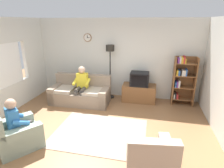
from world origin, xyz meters
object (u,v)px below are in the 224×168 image
at_px(armchair_near_bookshelf, 150,160).
at_px(floor_lamp, 110,57).
at_px(person_in_left_armchair, 18,121).
at_px(armchair_near_window, 16,135).
at_px(couch, 81,94).
at_px(person_on_couch, 81,84).
at_px(tv, 140,79).
at_px(bookshelf, 182,79).
at_px(tv_stand, 139,93).

bearing_deg(armchair_near_bookshelf, floor_lamp, 114.03).
bearing_deg(person_in_left_armchair, armchair_near_window, -127.39).
bearing_deg(couch, person_on_couch, -50.10).
distance_m(tv, armchair_near_window, 3.87).
bearing_deg(armchair_near_window, couch, 79.43).
bearing_deg(bookshelf, armchair_near_window, -139.60).
height_order(tv_stand, armchair_near_window, armchair_near_window).
relative_size(couch, tv, 3.20).
relative_size(person_on_couch, person_in_left_armchair, 1.11).
relative_size(tv, person_in_left_armchair, 0.54).
xyz_separation_m(tv_stand, tv, (0.00, -0.02, 0.50)).
height_order(floor_lamp, armchair_near_bookshelf, floor_lamp).
relative_size(tv_stand, armchair_near_window, 0.93).
height_order(tv, person_on_couch, person_on_couch).
relative_size(tv_stand, armchair_near_bookshelf, 1.12).
bearing_deg(floor_lamp, person_on_couch, -134.69).
xyz_separation_m(armchair_near_bookshelf, person_in_left_armchair, (-2.74, 0.21, 0.32)).
relative_size(couch, tv_stand, 1.75).
height_order(couch, person_in_left_armchair, person_in_left_armchair).
xyz_separation_m(couch, tv_stand, (1.88, 0.56, -0.03)).
relative_size(bookshelf, armchair_near_window, 1.34).
bearing_deg(couch, tv_stand, 16.64).
relative_size(armchair_near_bookshelf, person_in_left_armchair, 0.88).
relative_size(couch, person_on_couch, 1.55).
bearing_deg(armchair_near_bookshelf, person_in_left_armchair, 175.61).
bearing_deg(tv_stand, floor_lamp, 174.47).
xyz_separation_m(couch, person_on_couch, (0.09, -0.11, 0.39)).
height_order(floor_lamp, armchair_near_window, floor_lamp).
relative_size(couch, armchair_near_window, 1.62).
xyz_separation_m(tv, floor_lamp, (-1.02, 0.12, 0.66)).
bearing_deg(bookshelf, couch, -168.90).
relative_size(armchair_near_window, armchair_near_bookshelf, 1.21).
xyz_separation_m(couch, person_in_left_armchair, (-0.41, -2.44, 0.29)).
relative_size(tv, person_on_couch, 0.48).
xyz_separation_m(bookshelf, person_in_left_armchair, (-3.63, -3.07, -0.24)).
bearing_deg(tv, floor_lamp, 173.11).
height_order(couch, floor_lamp, floor_lamp).
xyz_separation_m(floor_lamp, person_on_couch, (-0.76, -0.77, -0.75)).
bearing_deg(person_on_couch, tv, 19.92).
xyz_separation_m(bookshelf, armchair_near_bookshelf, (-0.89, -3.28, -0.55)).
xyz_separation_m(couch, armchair_near_bookshelf, (2.33, -2.65, -0.02)).
height_order(couch, tv_stand, couch).
bearing_deg(armchair_near_window, floor_lamp, 67.35).
height_order(bookshelf, armchair_near_window, bookshelf).
height_order(couch, person_on_couch, person_on_couch).
distance_m(tv, bookshelf, 1.35).
height_order(floor_lamp, person_in_left_armchair, floor_lamp).
distance_m(bookshelf, armchair_near_bookshelf, 3.44).
bearing_deg(floor_lamp, couch, -142.30).
xyz_separation_m(tv, armchair_near_window, (-2.34, -3.04, -0.50)).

